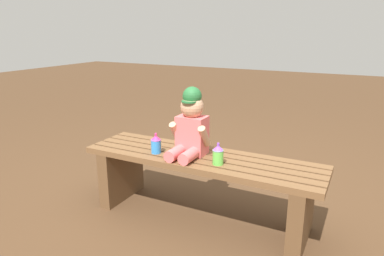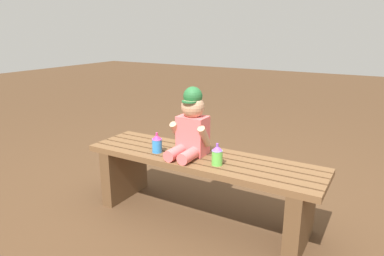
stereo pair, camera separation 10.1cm
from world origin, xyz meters
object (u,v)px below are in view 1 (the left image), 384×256
object	(u,v)px
child_figure	(191,126)
sippy_cup_left	(156,144)
park_bench	(201,177)
sippy_cup_right	(218,154)

from	to	relation	value
child_figure	sippy_cup_left	world-z (taller)	child_figure
park_bench	sippy_cup_left	size ratio (longest dim) A/B	11.55
sippy_cup_right	park_bench	bearing A→B (deg)	151.96
child_figure	park_bench	bearing A→B (deg)	1.72
park_bench	sippy_cup_left	world-z (taller)	sippy_cup_left
child_figure	sippy_cup_left	xyz separation A→B (m)	(-0.20, -0.07, -0.12)
park_bench	child_figure	bearing A→B (deg)	-178.28
sippy_cup_left	sippy_cup_right	world-z (taller)	same
park_bench	sippy_cup_left	bearing A→B (deg)	-164.15
child_figure	sippy_cup_right	bearing A→B (deg)	-19.42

